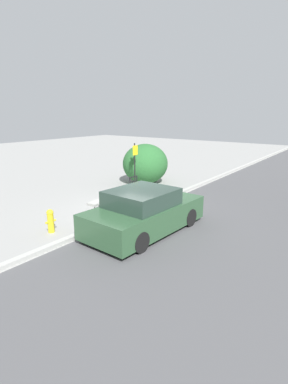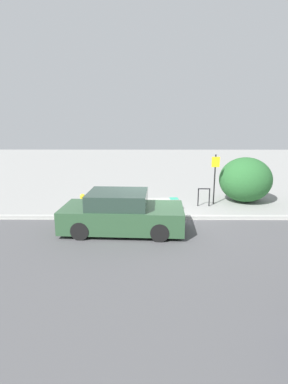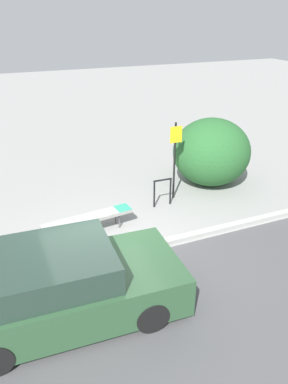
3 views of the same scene
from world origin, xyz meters
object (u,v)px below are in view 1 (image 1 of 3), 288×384
at_px(bike_rack, 133,183).
at_px(fire_hydrant, 51,220).
at_px(sign_post, 135,162).
at_px(bench, 110,198).
at_px(parked_car_near, 144,212).

bearing_deg(bike_rack, fire_hydrant, -170.85).
bearing_deg(sign_post, fire_hydrant, -168.74).
height_order(bench, parked_car_near, parked_car_near).
bearing_deg(bench, bike_rack, 9.33).
height_order(fire_hydrant, parked_car_near, parked_car_near).
relative_size(fire_hydrant, parked_car_near, 0.18).
relative_size(bench, parked_car_near, 0.55).
xyz_separation_m(fire_hydrant, parked_car_near, (1.84, -2.34, 0.24)).
bearing_deg(parked_car_near, bike_rack, 45.74).
distance_m(bench, sign_post, 3.15).
xyz_separation_m(sign_post, parked_car_near, (-3.96, -3.49, -0.74)).
bearing_deg(fire_hydrant, parked_car_near, -51.81).
height_order(bench, fire_hydrant, fire_hydrant).
xyz_separation_m(sign_post, fire_hydrant, (-5.80, -1.15, -0.98)).
height_order(bench, bike_rack, bike_rack).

